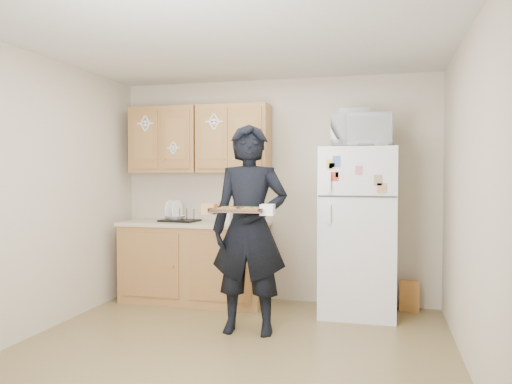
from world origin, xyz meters
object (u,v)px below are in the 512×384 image
person (250,229)px  baking_tray (238,211)px  microwave (362,131)px  dish_rack (180,214)px  refrigerator (358,231)px

person → baking_tray: bearing=-97.4°
baking_tray → microwave: microwave is taller
microwave → dish_rack: 2.20m
microwave → dish_rack: microwave is taller
refrigerator → microwave: (0.03, -0.05, 1.01)m
microwave → dish_rack: (-2.01, 0.09, -0.88)m
baking_tray → refrigerator: bearing=47.2°
person → dish_rack: bearing=135.9°
dish_rack → person: bearing=-40.4°
refrigerator → dish_rack: refrigerator is taller
refrigerator → microwave: 1.02m
refrigerator → dish_rack: (-1.98, 0.04, 0.13)m
refrigerator → microwave: size_ratio=2.87×
refrigerator → baking_tray: (-0.94, -1.16, 0.28)m
baking_tray → person: bearing=82.6°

